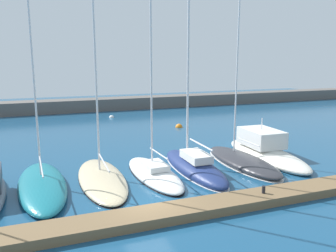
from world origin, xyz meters
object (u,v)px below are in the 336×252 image
at_px(motorboat_ivory_eighth, 265,150).
at_px(dock_bollard, 264,190).
at_px(sailboat_charcoal_seventh, 242,161).
at_px(sailboat_white_fifth, 154,172).
at_px(sailboat_teal_third, 42,185).
at_px(sailboat_navy_sixth, 194,166).
at_px(sailboat_sand_fourth, 102,178).
at_px(mooring_buoy_orange, 179,127).
at_px(mooring_buoy_white, 112,118).

height_order(motorboat_ivory_eighth, dock_bollard, motorboat_ivory_eighth).
distance_m(sailboat_charcoal_seventh, motorboat_ivory_eighth, 3.09).
height_order(sailboat_white_fifth, sailboat_charcoal_seventh, sailboat_white_fifth).
xyz_separation_m(sailboat_teal_third, sailboat_white_fifth, (7.47, -0.27, 0.01)).
bearing_deg(sailboat_navy_sixth, sailboat_sand_fourth, 88.24).
bearing_deg(sailboat_sand_fourth, mooring_buoy_orange, -36.90).
distance_m(sailboat_charcoal_seventh, dock_bollard, 7.13).
relative_size(sailboat_white_fifth, sailboat_navy_sixth, 1.25).
bearing_deg(sailboat_white_fifth, sailboat_teal_third, 85.03).
bearing_deg(sailboat_charcoal_seventh, mooring_buoy_orange, -4.81).
relative_size(sailboat_teal_third, dock_bollard, 40.48).
bearing_deg(sailboat_navy_sixth, sailboat_teal_third, 89.58).
height_order(sailboat_teal_third, sailboat_charcoal_seventh, sailboat_teal_third).
relative_size(motorboat_ivory_eighth, mooring_buoy_orange, 12.18).
height_order(sailboat_charcoal_seventh, mooring_buoy_white, sailboat_charcoal_seventh).
bearing_deg(mooring_buoy_orange, sailboat_teal_third, -135.97).
height_order(sailboat_sand_fourth, motorboat_ivory_eighth, sailboat_sand_fourth).
bearing_deg(mooring_buoy_orange, dock_bollard, -99.84).
xyz_separation_m(sailboat_sand_fourth, motorboat_ivory_eighth, (13.90, 0.85, 0.43)).
xyz_separation_m(sailboat_white_fifth, dock_bollard, (4.59, -6.38, 0.42)).
distance_m(sailboat_charcoal_seventh, mooring_buoy_white, 25.67).
bearing_deg(sailboat_teal_third, sailboat_charcoal_seventh, -92.04).
relative_size(sailboat_sand_fourth, sailboat_charcoal_seventh, 1.05).
bearing_deg(mooring_buoy_orange, sailboat_sand_fourth, -128.31).
bearing_deg(sailboat_teal_third, dock_bollard, -120.52).
distance_m(sailboat_sand_fourth, sailboat_charcoal_seventh, 11.02).
xyz_separation_m(sailboat_teal_third, dock_bollard, (12.06, -6.65, 0.43)).
bearing_deg(sailboat_navy_sixth, mooring_buoy_white, 2.60).
bearing_deg(dock_bollard, motorboat_ivory_eighth, 53.33).
height_order(sailboat_white_fifth, dock_bollard, sailboat_white_fifth).
height_order(sailboat_white_fifth, sailboat_navy_sixth, sailboat_white_fifth).
xyz_separation_m(sailboat_white_fifth, mooring_buoy_orange, (8.41, 15.62, -0.31)).
relative_size(sailboat_sand_fourth, sailboat_navy_sixth, 1.02).
distance_m(sailboat_teal_third, sailboat_sand_fourth, 3.84).
relative_size(mooring_buoy_orange, dock_bollard, 1.94).
relative_size(sailboat_teal_third, sailboat_sand_fourth, 1.19).
xyz_separation_m(sailboat_white_fifth, sailboat_charcoal_seventh, (7.38, 0.17, -0.01)).
relative_size(sailboat_sand_fourth, mooring_buoy_white, 22.39).
bearing_deg(mooring_buoy_white, sailboat_sand_fourth, -103.12).
relative_size(motorboat_ivory_eighth, dock_bollard, 23.58).
xyz_separation_m(motorboat_ivory_eighth, mooring_buoy_orange, (-1.85, 14.39, -0.63)).
relative_size(sailboat_white_fifth, mooring_buoy_white, 27.28).
distance_m(sailboat_sand_fourth, mooring_buoy_white, 25.59).
height_order(sailboat_sand_fourth, mooring_buoy_white, sailboat_sand_fourth).
bearing_deg(dock_bollard, mooring_buoy_orange, 80.16).
distance_m(motorboat_ivory_eighth, mooring_buoy_orange, 14.52).
height_order(sailboat_charcoal_seventh, motorboat_ivory_eighth, sailboat_charcoal_seventh).
xyz_separation_m(mooring_buoy_white, mooring_buoy_orange, (6.23, -9.68, 0.00)).
bearing_deg(mooring_buoy_orange, sailboat_charcoal_seventh, -93.80).
relative_size(motorboat_ivory_eighth, mooring_buoy_white, 15.55).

